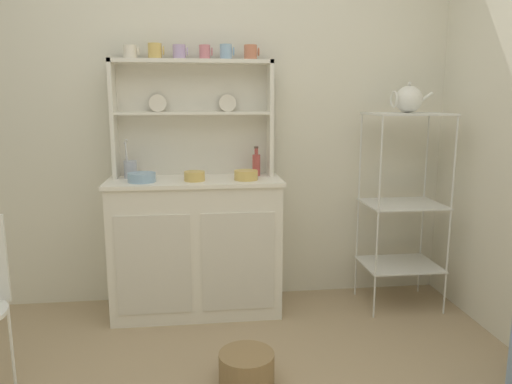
{
  "coord_description": "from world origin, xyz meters",
  "views": [
    {
      "loc": [
        -0.08,
        -1.63,
        1.35
      ],
      "look_at": [
        0.26,
        1.12,
        0.82
      ],
      "focal_mm": 34.45,
      "sensor_mm": 36.0,
      "label": 1
    }
  ],
  "objects_px": {
    "hutch_shelf_unit": "(193,109)",
    "bakers_rack": "(403,193)",
    "bowl_mixing_large": "(142,177)",
    "hutch_cabinet": "(196,244)",
    "floor_basket": "(247,368)",
    "porcelain_teapot": "(408,99)",
    "jam_bottle": "(256,164)",
    "utensil_jar": "(130,169)",
    "cup_cream_0": "(130,52)"
  },
  "relations": [
    {
      "from": "porcelain_teapot",
      "to": "bakers_rack",
      "type": "bearing_deg",
      "value": -0.0
    },
    {
      "from": "bowl_mixing_large",
      "to": "jam_bottle",
      "type": "xyz_separation_m",
      "value": [
        0.7,
        0.16,
        0.05
      ]
    },
    {
      "from": "hutch_cabinet",
      "to": "floor_basket",
      "type": "height_order",
      "value": "hutch_cabinet"
    },
    {
      "from": "jam_bottle",
      "to": "hutch_shelf_unit",
      "type": "bearing_deg",
      "value": 168.77
    },
    {
      "from": "bowl_mixing_large",
      "to": "jam_bottle",
      "type": "height_order",
      "value": "jam_bottle"
    },
    {
      "from": "bakers_rack",
      "to": "floor_basket",
      "type": "relative_size",
      "value": 4.71
    },
    {
      "from": "hutch_cabinet",
      "to": "cup_cream_0",
      "type": "xyz_separation_m",
      "value": [
        -0.37,
        0.12,
        1.18
      ]
    },
    {
      "from": "floor_basket",
      "to": "utensil_jar",
      "type": "bearing_deg",
      "value": 123.5
    },
    {
      "from": "jam_bottle",
      "to": "utensil_jar",
      "type": "distance_m",
      "value": 0.79
    },
    {
      "from": "cup_cream_0",
      "to": "porcelain_teapot",
      "type": "bearing_deg",
      "value": -6.24
    },
    {
      "from": "cup_cream_0",
      "to": "hutch_cabinet",
      "type": "bearing_deg",
      "value": -18.46
    },
    {
      "from": "bakers_rack",
      "to": "jam_bottle",
      "type": "bearing_deg",
      "value": 170.93
    },
    {
      "from": "hutch_cabinet",
      "to": "floor_basket",
      "type": "xyz_separation_m",
      "value": [
        0.23,
        -0.86,
        -0.36
      ]
    },
    {
      "from": "cup_cream_0",
      "to": "porcelain_teapot",
      "type": "relative_size",
      "value": 0.36
    },
    {
      "from": "floor_basket",
      "to": "porcelain_teapot",
      "type": "relative_size",
      "value": 1.04
    },
    {
      "from": "utensil_jar",
      "to": "hutch_cabinet",
      "type": "bearing_deg",
      "value": -11.17
    },
    {
      "from": "cup_cream_0",
      "to": "jam_bottle",
      "type": "bearing_deg",
      "value": -2.72
    },
    {
      "from": "bowl_mixing_large",
      "to": "utensil_jar",
      "type": "distance_m",
      "value": 0.18
    },
    {
      "from": "jam_bottle",
      "to": "porcelain_teapot",
      "type": "relative_size",
      "value": 0.73
    },
    {
      "from": "bowl_mixing_large",
      "to": "bakers_rack",
      "type": "bearing_deg",
      "value": 0.4
    },
    {
      "from": "floor_basket",
      "to": "jam_bottle",
      "type": "bearing_deg",
      "value": 80.24
    },
    {
      "from": "bakers_rack",
      "to": "jam_bottle",
      "type": "xyz_separation_m",
      "value": [
        -0.93,
        0.15,
        0.18
      ]
    },
    {
      "from": "floor_basket",
      "to": "bowl_mixing_large",
      "type": "xyz_separation_m",
      "value": [
        -0.54,
        0.79,
        0.81
      ]
    },
    {
      "from": "jam_bottle",
      "to": "utensil_jar",
      "type": "relative_size",
      "value": 0.77
    },
    {
      "from": "porcelain_teapot",
      "to": "hutch_shelf_unit",
      "type": "bearing_deg",
      "value": 170.27
    },
    {
      "from": "bowl_mixing_large",
      "to": "hutch_cabinet",
      "type": "bearing_deg",
      "value": 13.3
    },
    {
      "from": "hutch_shelf_unit",
      "to": "bakers_rack",
      "type": "height_order",
      "value": "hutch_shelf_unit"
    },
    {
      "from": "bakers_rack",
      "to": "bowl_mixing_large",
      "type": "xyz_separation_m",
      "value": [
        -1.63,
        -0.01,
        0.13
      ]
    },
    {
      "from": "cup_cream_0",
      "to": "bakers_rack",
      "type": "bearing_deg",
      "value": -6.23
    },
    {
      "from": "hutch_shelf_unit",
      "to": "bowl_mixing_large",
      "type": "xyz_separation_m",
      "value": [
        -0.31,
        -0.24,
        -0.39
      ]
    },
    {
      "from": "bakers_rack",
      "to": "cup_cream_0",
      "type": "height_order",
      "value": "cup_cream_0"
    },
    {
      "from": "floor_basket",
      "to": "hutch_shelf_unit",
      "type": "bearing_deg",
      "value": 102.59
    },
    {
      "from": "jam_bottle",
      "to": "utensil_jar",
      "type": "height_order",
      "value": "utensil_jar"
    },
    {
      "from": "bowl_mixing_large",
      "to": "utensil_jar",
      "type": "relative_size",
      "value": 0.67
    },
    {
      "from": "hutch_cabinet",
      "to": "cup_cream_0",
      "type": "relative_size",
      "value": 11.5
    },
    {
      "from": "bowl_mixing_large",
      "to": "hutch_shelf_unit",
      "type": "bearing_deg",
      "value": 37.46
    },
    {
      "from": "hutch_shelf_unit",
      "to": "floor_basket",
      "type": "distance_m",
      "value": 1.6
    },
    {
      "from": "porcelain_teapot",
      "to": "cup_cream_0",
      "type": "bearing_deg",
      "value": 173.76
    },
    {
      "from": "bakers_rack",
      "to": "hutch_shelf_unit",
      "type": "bearing_deg",
      "value": 170.29
    },
    {
      "from": "bakers_rack",
      "to": "cup_cream_0",
      "type": "distance_m",
      "value": 1.91
    },
    {
      "from": "hutch_cabinet",
      "to": "hutch_shelf_unit",
      "type": "height_order",
      "value": "hutch_shelf_unit"
    },
    {
      "from": "hutch_cabinet",
      "to": "cup_cream_0",
      "type": "bearing_deg",
      "value": 161.54
    },
    {
      "from": "hutch_shelf_unit",
      "to": "porcelain_teapot",
      "type": "height_order",
      "value": "hutch_shelf_unit"
    },
    {
      "from": "floor_basket",
      "to": "cup_cream_0",
      "type": "height_order",
      "value": "cup_cream_0"
    },
    {
      "from": "hutch_shelf_unit",
      "to": "bakers_rack",
      "type": "distance_m",
      "value": 1.44
    },
    {
      "from": "jam_bottle",
      "to": "porcelain_teapot",
      "type": "bearing_deg",
      "value": -9.09
    },
    {
      "from": "cup_cream_0",
      "to": "bowl_mixing_large",
      "type": "xyz_separation_m",
      "value": [
        0.06,
        -0.2,
        -0.73
      ]
    },
    {
      "from": "bakers_rack",
      "to": "porcelain_teapot",
      "type": "bearing_deg",
      "value": 180.0
    },
    {
      "from": "cup_cream_0",
      "to": "bowl_mixing_large",
      "type": "distance_m",
      "value": 0.76
    },
    {
      "from": "hutch_shelf_unit",
      "to": "jam_bottle",
      "type": "bearing_deg",
      "value": -11.23
    }
  ]
}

